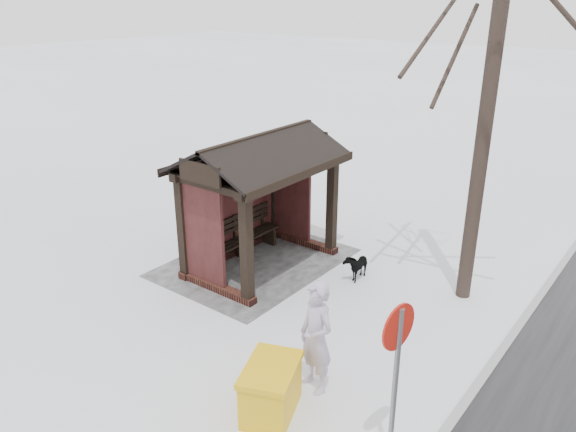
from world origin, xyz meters
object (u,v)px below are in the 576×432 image
at_px(bus_shelter, 255,174).
at_px(dog, 356,265).
at_px(pedestrian, 316,337).
at_px(road_sign, 397,353).
at_px(grit_bin, 271,389).

height_order(bus_shelter, dog, bus_shelter).
bearing_deg(pedestrian, road_sign, -2.62).
height_order(pedestrian, grit_bin, pedestrian).
relative_size(bus_shelter, pedestrian, 1.93).
distance_m(dog, grit_bin, 4.62).
bearing_deg(bus_shelter, grit_bin, 43.17).
distance_m(pedestrian, grit_bin, 1.03).
height_order(dog, road_sign, road_sign).
xyz_separation_m(pedestrian, road_sign, (0.66, 1.65, 0.81)).
relative_size(pedestrian, road_sign, 0.77).
bearing_deg(dog, pedestrian, -73.50).
relative_size(dog, road_sign, 0.30).
distance_m(bus_shelter, grit_bin, 5.30).
height_order(bus_shelter, pedestrian, bus_shelter).
xyz_separation_m(bus_shelter, pedestrian, (2.77, 3.61, -1.23)).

